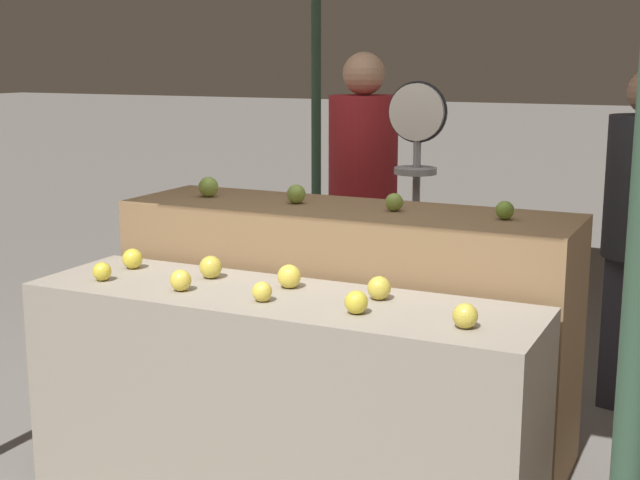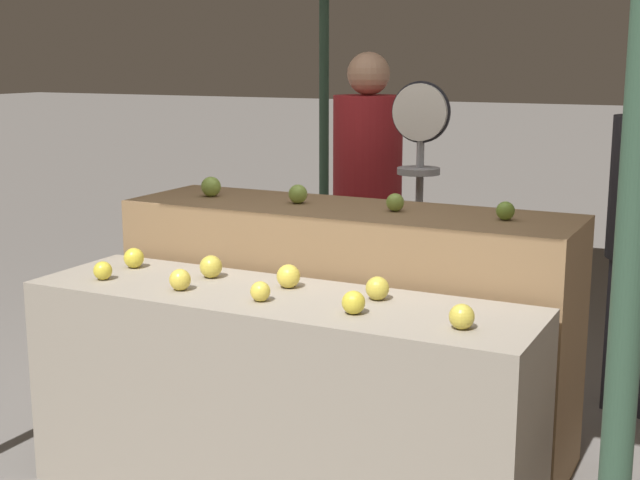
# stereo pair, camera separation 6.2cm
# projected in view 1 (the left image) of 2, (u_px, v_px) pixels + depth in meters

# --- Properties ---
(display_counter_front) EXTENTS (1.91, 0.55, 0.81)m
(display_counter_front) POSITION_uv_depth(u_px,v_px,m) (279.00, 401.00, 3.30)
(display_counter_front) COLOR gray
(display_counter_front) RESTS_ON ground_plane
(display_counter_back) EXTENTS (1.91, 0.55, 1.04)m
(display_counter_back) POSITION_uv_depth(u_px,v_px,m) (345.00, 327.00, 3.81)
(display_counter_back) COLOR olive
(display_counter_back) RESTS_ON ground_plane
(apple_front_0) EXTENTS (0.07, 0.07, 0.07)m
(apple_front_0) POSITION_uv_depth(u_px,v_px,m) (102.00, 272.00, 3.42)
(apple_front_0) COLOR gold
(apple_front_0) RESTS_ON display_counter_front
(apple_front_1) EXTENTS (0.08, 0.08, 0.08)m
(apple_front_1) POSITION_uv_depth(u_px,v_px,m) (181.00, 280.00, 3.27)
(apple_front_1) COLOR yellow
(apple_front_1) RESTS_ON display_counter_front
(apple_front_2) EXTENTS (0.07, 0.07, 0.07)m
(apple_front_2) POSITION_uv_depth(u_px,v_px,m) (262.00, 292.00, 3.12)
(apple_front_2) COLOR yellow
(apple_front_2) RESTS_ON display_counter_front
(apple_front_3) EXTENTS (0.08, 0.08, 0.08)m
(apple_front_3) POSITION_uv_depth(u_px,v_px,m) (356.00, 302.00, 2.97)
(apple_front_3) COLOR gold
(apple_front_3) RESTS_ON display_counter_front
(apple_front_4) EXTENTS (0.08, 0.08, 0.08)m
(apple_front_4) POSITION_uv_depth(u_px,v_px,m) (465.00, 316.00, 2.82)
(apple_front_4) COLOR gold
(apple_front_4) RESTS_ON display_counter_front
(apple_front_5) EXTENTS (0.08, 0.08, 0.08)m
(apple_front_5) POSITION_uv_depth(u_px,v_px,m) (132.00, 259.00, 3.61)
(apple_front_5) COLOR gold
(apple_front_5) RESTS_ON display_counter_front
(apple_front_6) EXTENTS (0.09, 0.09, 0.09)m
(apple_front_6) POSITION_uv_depth(u_px,v_px,m) (211.00, 267.00, 3.45)
(apple_front_6) COLOR gold
(apple_front_6) RESTS_ON display_counter_front
(apple_front_7) EXTENTS (0.09, 0.09, 0.09)m
(apple_front_7) POSITION_uv_depth(u_px,v_px,m) (289.00, 276.00, 3.31)
(apple_front_7) COLOR yellow
(apple_front_7) RESTS_ON display_counter_front
(apple_front_8) EXTENTS (0.08, 0.08, 0.08)m
(apple_front_8) POSITION_uv_depth(u_px,v_px,m) (379.00, 288.00, 3.15)
(apple_front_8) COLOR gold
(apple_front_8) RESTS_ON display_counter_front
(apple_back_0) EXTENTS (0.09, 0.09, 0.09)m
(apple_back_0) POSITION_uv_depth(u_px,v_px,m) (208.00, 187.00, 3.97)
(apple_back_0) COLOR #8EB247
(apple_back_0) RESTS_ON display_counter_back
(apple_back_1) EXTENTS (0.08, 0.08, 0.08)m
(apple_back_1) POSITION_uv_depth(u_px,v_px,m) (296.00, 194.00, 3.79)
(apple_back_1) COLOR #8EB247
(apple_back_1) RESTS_ON display_counter_back
(apple_back_2) EXTENTS (0.07, 0.07, 0.07)m
(apple_back_2) POSITION_uv_depth(u_px,v_px,m) (394.00, 202.00, 3.60)
(apple_back_2) COLOR #8EB247
(apple_back_2) RESTS_ON display_counter_back
(apple_back_3) EXTENTS (0.07, 0.07, 0.07)m
(apple_back_3) POSITION_uv_depth(u_px,v_px,m) (505.00, 210.00, 3.42)
(apple_back_3) COLOR #7AA338
(apple_back_3) RESTS_ON display_counter_back
(produce_scale) EXTENTS (0.28, 0.20, 1.55)m
(produce_scale) POSITION_uv_depth(u_px,v_px,m) (416.00, 172.00, 4.16)
(produce_scale) COLOR #99999E
(produce_scale) RESTS_ON ground_plane
(person_vendor_at_scale) EXTENTS (0.46, 0.46, 1.68)m
(person_vendor_at_scale) POSITION_uv_depth(u_px,v_px,m) (363.00, 190.00, 4.68)
(person_vendor_at_scale) COLOR #2D2D38
(person_vendor_at_scale) RESTS_ON ground_plane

